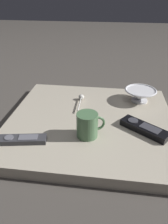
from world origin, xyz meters
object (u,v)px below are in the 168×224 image
Objects in this scene: coffee_mug at (86,125)px; teaspoon at (81,98)px; cereal_bowl at (140,94)px; tv_remote_far at (22,139)px; tv_remote_near at (144,128)px.

coffee_mug is 0.28m from teaspoon.
teaspoon is (0.28, 0.04, -0.02)m from cereal_bowl.
tv_remote_far is (0.22, 0.07, -0.04)m from coffee_mug.
tv_remote_far is at bearing 40.62° from cereal_bowl.
tv_remote_near reaches higher than tv_remote_far.
coffee_mug is 0.74× the size of teaspoon.
tv_remote_far is at bearing 64.74° from teaspoon.
tv_remote_near is (-0.21, -0.05, -0.03)m from coffee_mug.
coffee_mug is 0.63× the size of tv_remote_far.
tv_remote_near is 1.07× the size of tv_remote_far.
cereal_bowl is 1.01× the size of teaspoon.
cereal_bowl is at bearing -90.83° from tv_remote_near.
coffee_mug reaches higher than cereal_bowl.
teaspoon is at bearing -115.26° from tv_remote_far.
teaspoon is 0.80× the size of tv_remote_near.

